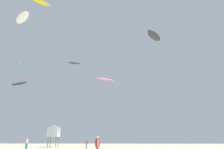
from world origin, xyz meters
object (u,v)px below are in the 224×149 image
(kite_aloft_1, at_px, (21,64))
(kite_aloft_4, at_px, (105,79))
(person_left, at_px, (87,143))
(kite_aloft_6, at_px, (74,63))
(kite_aloft_2, at_px, (19,84))
(kite_aloft_5, at_px, (22,17))
(person_foreground, at_px, (97,145))
(kite_aloft_0, at_px, (154,36))
(person_midground, at_px, (27,142))
(lifeguard_tower, at_px, (54,131))
(kite_aloft_3, at_px, (41,2))

(kite_aloft_1, bearing_deg, kite_aloft_4, -28.98)
(person_left, xyz_separation_m, kite_aloft_6, (-6.07, 14.87, 19.07))
(kite_aloft_2, relative_size, kite_aloft_5, 1.12)
(kite_aloft_5, bearing_deg, person_left, 48.92)
(person_left, distance_m, kite_aloft_4, 10.84)
(person_foreground, relative_size, kite_aloft_0, 0.40)
(person_foreground, bearing_deg, kite_aloft_0, 46.20)
(kite_aloft_1, bearing_deg, kite_aloft_5, -65.43)
(person_midground, distance_m, kite_aloft_1, 21.32)
(person_left, height_order, kite_aloft_4, kite_aloft_4)
(person_midground, xyz_separation_m, lifeguard_tower, (2.03, 7.20, 2.05))
(lifeguard_tower, distance_m, kite_aloft_4, 15.31)
(person_midground, height_order, kite_aloft_1, kite_aloft_1)
(lifeguard_tower, xyz_separation_m, kite_aloft_5, (-1.12, -15.48, 15.37))
(person_foreground, relative_size, kite_aloft_6, 0.51)
(lifeguard_tower, relative_size, kite_aloft_5, 1.04)
(lifeguard_tower, bearing_deg, person_midground, -105.77)
(person_midground, relative_size, kite_aloft_0, 0.39)
(lifeguard_tower, bearing_deg, kite_aloft_6, 82.16)
(lifeguard_tower, relative_size, kite_aloft_1, 1.64)
(person_foreground, distance_m, kite_aloft_4, 18.14)
(kite_aloft_4, height_order, kite_aloft_5, kite_aloft_5)
(kite_aloft_1, bearing_deg, kite_aloft_0, -24.48)
(kite_aloft_2, bearing_deg, person_foreground, -49.66)
(person_foreground, bearing_deg, kite_aloft_3, 116.74)
(kite_aloft_0, relative_size, kite_aloft_6, 1.27)
(kite_aloft_0, relative_size, kite_aloft_2, 0.99)
(kite_aloft_0, relative_size, kite_aloft_1, 1.76)
(person_left, xyz_separation_m, kite_aloft_4, (3.12, -1.99, 10.19))
(kite_aloft_6, bearing_deg, kite_aloft_0, -46.91)
(kite_aloft_1, height_order, kite_aloft_2, kite_aloft_1)
(person_foreground, bearing_deg, person_left, 88.18)
(kite_aloft_0, xyz_separation_m, kite_aloft_4, (-8.21, 1.75, -6.96))
(person_left, height_order, kite_aloft_2, kite_aloft_2)
(kite_aloft_2, bearing_deg, person_midground, -47.44)
(kite_aloft_3, xyz_separation_m, kite_aloft_6, (3.09, 16.99, -6.28))
(kite_aloft_0, bearing_deg, kite_aloft_6, 133.09)
(kite_aloft_5, bearing_deg, person_foreground, -31.63)
(kite_aloft_1, relative_size, kite_aloft_3, 0.76)
(kite_aloft_6, bearing_deg, lifeguard_tower, -97.84)
(person_midground, distance_m, kite_aloft_3, 25.25)
(kite_aloft_0, xyz_separation_m, kite_aloft_1, (-28.41, 12.94, -0.22))
(person_foreground, xyz_separation_m, kite_aloft_0, (7.74, 13.35, 17.00))
(person_midground, bearing_deg, lifeguard_tower, -10.02)
(kite_aloft_2, distance_m, kite_aloft_3, 16.42)
(person_foreground, xyz_separation_m, person_left, (-3.59, 17.09, -0.15))
(person_left, relative_size, lifeguard_tower, 0.37)
(person_left, bearing_deg, person_foreground, -71.83)
(kite_aloft_0, height_order, kite_aloft_4, kite_aloft_0)
(kite_aloft_3, bearing_deg, person_left, 13.07)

